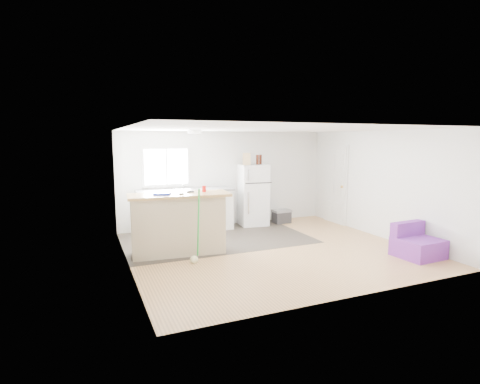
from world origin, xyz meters
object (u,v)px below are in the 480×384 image
Objects in this scene: peninsula at (178,223)px; cardboard_box at (247,159)px; bottle_left at (257,160)px; cooler at (282,216)px; purple_seat at (416,245)px; bottle_right at (260,159)px; kitchen_cabinets at (186,210)px; red_cup at (204,189)px; blue_tray at (162,194)px; refrigerator at (253,195)px; cleaner_jug at (219,248)px; mop at (195,250)px.

peninsula is 2.93m from cardboard_box.
cardboard_box is 0.31m from bottle_left.
cooler is 0.60× the size of purple_seat.
cooler is 1.90× the size of bottle_right.
kitchen_cabinets is 1.79m from red_cup.
blue_tray reaches higher than cooler.
kitchen_cabinets is 7.64× the size of cardboard_box.
bottle_left is at bearing 39.79° from red_cup.
bottle_left is (0.09, -0.05, 0.91)m from refrigerator.
kitchen_cabinets is at bearing 175.67° from cooler.
purple_seat is (1.72, -3.64, -0.55)m from refrigerator.
cleaner_jug is (-3.38, 1.62, -0.11)m from purple_seat.
peninsula is at bearing 151.78° from purple_seat.
refrigerator reaches higher than kitchen_cabinets.
bottle_right is (0.21, 0.01, 0.91)m from refrigerator.
cardboard_box is (2.46, 1.65, 0.52)m from blue_tray.
refrigerator is 2.70m from cleaner_jug.
red_cup is at bearing 119.13° from cleaner_jug.
red_cup is (0.54, 0.04, 0.64)m from peninsula.
bottle_left is at bearing 38.78° from peninsula.
blue_tray reaches higher than peninsula.
mop is at bearing -135.31° from bottle_left.
refrigerator is 5.22× the size of blue_tray.
kitchen_cabinets is 8.39× the size of cleaner_jug.
cardboard_box is (2.02, 2.28, 1.48)m from mop.
cooler is at bearing 30.57° from red_cup.
refrigerator is (2.38, 1.69, 0.19)m from peninsula.
cooler is at bearing 31.77° from peninsula.
mop is (-2.23, -2.35, -0.55)m from refrigerator.
refrigerator is 1.97× the size of purple_seat.
cardboard_box is 0.43m from bottle_right.
bottle_right reaches higher than cooler.
peninsula is 7.20× the size of cleaner_jug.
cooler is at bearing 42.12° from cleaner_jug.
purple_seat is 2.65× the size of cardboard_box.
cardboard_box is at bearing -176.21° from bottle_left.
cooler is (3.17, 1.59, -0.41)m from peninsula.
refrigerator reaches higher than cooler.
mop is at bearing -131.51° from cardboard_box.
peninsula is 2.92m from refrigerator.
bottle_right is (1.87, 2.03, 1.57)m from cleaner_jug.
blue_tray reaches higher than purple_seat.
blue_tray is (-0.30, -0.02, 0.60)m from peninsula.
cooler is at bearing -4.58° from bottle_left.
kitchen_cabinets is 2.05m from cleaner_jug.
refrigerator is at bearing 170.34° from cooler.
refrigerator is at bearing 17.55° from cardboard_box.
cooler is 1.59× the size of cardboard_box.
kitchen_cabinets is at bearing 62.23° from blue_tray.
red_cup is (-3.55, 1.98, 1.00)m from purple_seat.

